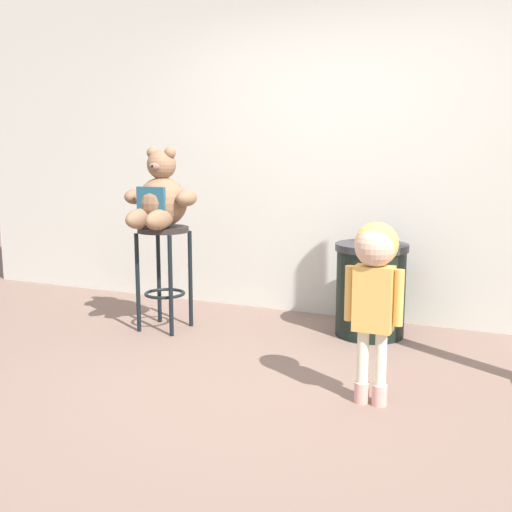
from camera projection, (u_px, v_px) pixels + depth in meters
The scene contains 6 objects.
ground_plane at pixel (233, 398), 3.33m from camera, with size 24.00×24.00×0.00m, color #7D6356.
building_wall at pixel (342, 126), 4.91m from camera, with size 7.32×0.30×3.10m, color beige.
bar_stool_with_teddy at pixel (164, 257), 4.56m from camera, with size 0.38×0.38×0.79m.
teddy_bear at pixel (160, 199), 4.46m from camera, with size 0.57×0.52×0.59m.
child_walking at pixel (375, 274), 3.14m from camera, with size 0.31×0.25×0.98m.
trash_bin at pixel (370, 289), 4.43m from camera, with size 0.53×0.53×0.68m.
Camera 1 is at (1.39, -2.83, 1.32)m, focal length 42.55 mm.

